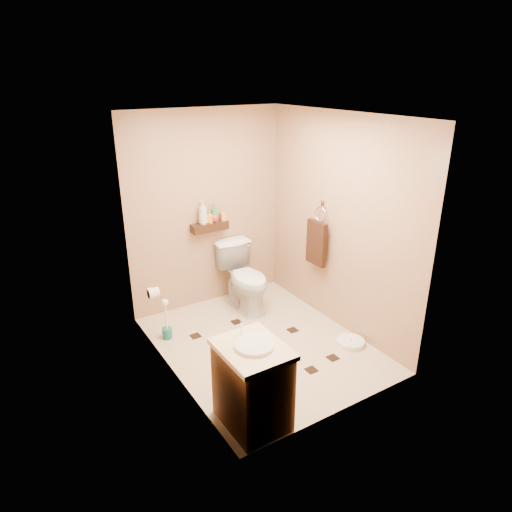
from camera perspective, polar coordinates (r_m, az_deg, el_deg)
ground at (r=5.06m, az=0.69°, el=-10.97°), size 2.50×2.50×0.00m
wall_back at (r=5.56m, az=-6.25°, el=5.63°), size 2.00×0.04×2.40m
wall_front at (r=3.62m, az=11.54°, el=-3.94°), size 2.00×0.04×2.40m
wall_left at (r=4.11m, az=-11.06°, el=-0.70°), size 0.04×2.50×2.40m
wall_right at (r=5.11m, az=10.27°, el=3.90°), size 0.04×2.50×2.40m
ceiling at (r=4.26m, az=0.84°, el=17.21°), size 2.00×2.50×0.02m
wall_shelf at (r=5.55m, az=-5.81°, el=3.66°), size 0.46×0.14×0.10m
floor_accents at (r=5.04m, az=1.45°, el=-11.10°), size 1.14×1.32×0.01m
toilet at (r=5.62m, az=-1.38°, el=-2.70°), size 0.47×0.80×0.81m
vanity at (r=3.88m, az=-0.45°, el=-15.70°), size 0.50×0.61×0.86m
bathroom_scale at (r=5.15m, az=11.73°, el=-10.49°), size 0.39×0.39×0.06m
toilet_brush at (r=5.18m, az=-11.12°, el=-8.40°), size 0.11×0.11×0.48m
towel_ring at (r=5.31m, az=7.60°, el=1.87°), size 0.12×0.30×0.76m
toilet_paper at (r=4.93m, az=-12.72°, el=-4.50°), size 0.12×0.11×0.12m
bottle_a at (r=5.46m, az=-6.66°, el=5.42°), size 0.14×0.14×0.28m
bottle_b at (r=5.51m, az=-5.77°, el=4.91°), size 0.10×0.10×0.15m
bottle_c at (r=5.54m, az=-5.27°, el=5.00°), size 0.16×0.16×0.15m
bottle_d at (r=5.53m, az=-5.16°, el=5.42°), size 0.09×0.09×0.23m
bottle_e at (r=5.59m, az=-4.15°, el=5.19°), size 0.07×0.07×0.15m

